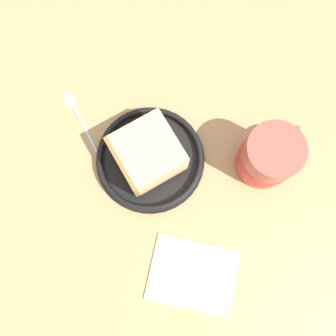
% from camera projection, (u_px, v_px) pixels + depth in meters
% --- Properties ---
extents(ground_plane, '(1.53, 1.53, 0.04)m').
position_uv_depth(ground_plane, '(182.00, 144.00, 0.58)').
color(ground_plane, tan).
extents(small_plate, '(0.17, 0.17, 0.02)m').
position_uv_depth(small_plate, '(152.00, 159.00, 0.55)').
color(small_plate, black).
rests_on(small_plate, ground_plane).
extents(cake_slice, '(0.12, 0.12, 0.06)m').
position_uv_depth(cake_slice, '(149.00, 154.00, 0.52)').
color(cake_slice, '#9E662D').
rests_on(cake_slice, small_plate).
extents(tea_mug, '(0.09, 0.10, 0.09)m').
position_uv_depth(tea_mug, '(270.00, 157.00, 0.51)').
color(tea_mug, '#BF4C3F').
rests_on(tea_mug, ground_plane).
extents(teaspoon, '(0.08, 0.11, 0.01)m').
position_uv_depth(teaspoon, '(75.00, 109.00, 0.57)').
color(teaspoon, silver).
rests_on(teaspoon, ground_plane).
extents(folded_napkin, '(0.13, 0.11, 0.01)m').
position_uv_depth(folded_napkin, '(194.00, 275.00, 0.51)').
color(folded_napkin, beige).
rests_on(folded_napkin, ground_plane).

